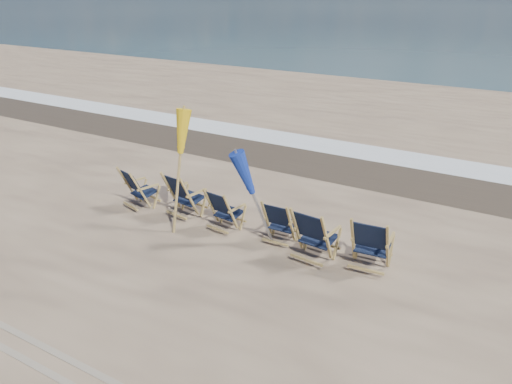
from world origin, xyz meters
TOP-DOWN VIEW (x-y plane):
  - surf_foam at (0.00, 8.30)m, footprint 200.00×1.40m
  - wet_sand_strip at (0.00, 6.80)m, footprint 200.00×2.60m
  - beach_chair_0 at (-2.63, 1.78)m, footprint 0.79×0.85m
  - beach_chair_1 at (-1.46, 1.96)m, footprint 0.77×0.84m
  - beach_chair_2 at (-0.38, 1.88)m, footprint 0.68×0.75m
  - beach_chair_3 at (0.85, 2.02)m, footprint 0.60×0.67m
  - beach_chair_4 at (1.71, 1.69)m, footprint 0.77×0.84m
  - beach_chair_5 at (2.69, 1.96)m, footprint 0.74×0.81m
  - umbrella_yellow at (-1.42, 1.61)m, footprint 0.30×0.30m
  - umbrella_blue at (0.22, 1.85)m, footprint 0.30×0.30m

SIDE VIEW (x-z plane):
  - wet_sand_strip at x=0.00m, z-range 0.00..0.00m
  - surf_foam at x=0.00m, z-range 0.00..0.01m
  - beach_chair_3 at x=0.85m, z-range 0.00..0.92m
  - beach_chair_2 at x=-0.38m, z-range 0.00..0.93m
  - beach_chair_0 at x=-2.63m, z-range 0.00..0.97m
  - beach_chair_1 at x=-1.46m, z-range 0.00..1.04m
  - beach_chair_5 at x=2.69m, z-range 0.00..1.06m
  - beach_chair_4 at x=1.71m, z-range 0.00..1.08m
  - umbrella_blue at x=0.22m, z-range 0.47..2.42m
  - umbrella_yellow at x=-1.42m, z-range 0.68..3.13m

